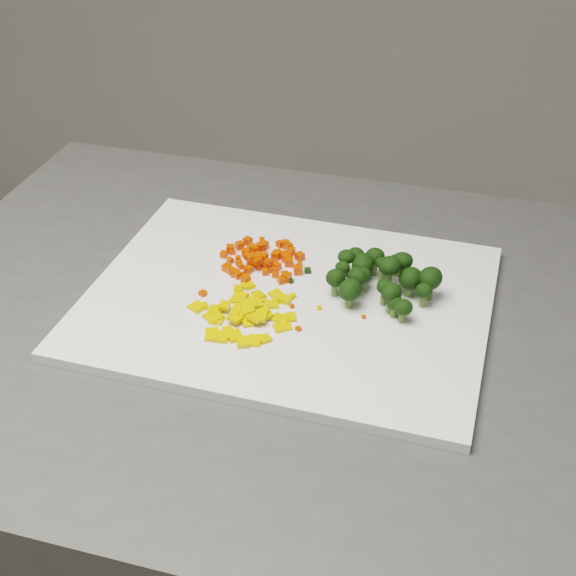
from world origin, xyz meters
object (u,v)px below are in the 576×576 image
(pepper_pile, at_px, (244,310))
(broccoli_pile, at_px, (386,274))
(carrot_pile, at_px, (261,254))
(cutting_board, at_px, (288,300))

(pepper_pile, xyz_separation_m, broccoli_pile, (0.12, 0.08, 0.02))
(pepper_pile, bearing_deg, broccoli_pile, 34.21)
(carrot_pile, height_order, pepper_pile, carrot_pile)
(pepper_pile, distance_m, broccoli_pile, 0.15)
(cutting_board, relative_size, pepper_pile, 3.88)
(cutting_board, xyz_separation_m, carrot_pile, (-0.05, 0.05, 0.02))
(carrot_pile, bearing_deg, broccoli_pile, -4.41)
(broccoli_pile, bearing_deg, pepper_pile, -145.79)
(pepper_pile, height_order, broccoli_pile, broccoli_pile)
(carrot_pile, height_order, broccoli_pile, broccoli_pile)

